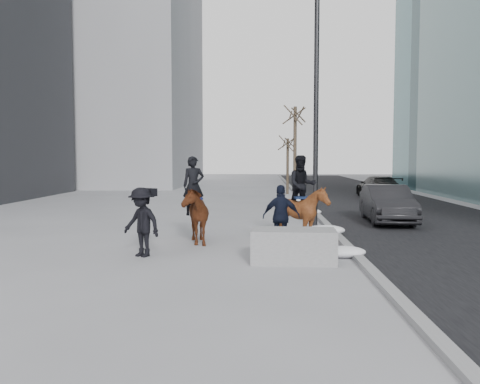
{
  "coord_description": "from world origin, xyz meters",
  "views": [
    {
      "loc": [
        0.61,
        -13.55,
        2.53
      ],
      "look_at": [
        0.0,
        1.2,
        1.5
      ],
      "focal_mm": 38.0,
      "sensor_mm": 36.0,
      "label": 1
    }
  ],
  "objects_px": {
    "planter": "(293,246)",
    "mounted_left": "(193,211)",
    "mounted_right": "(302,208)",
    "car_near": "(387,204)"
  },
  "relations": [
    {
      "from": "car_near",
      "to": "mounted_left",
      "type": "distance_m",
      "value": 8.4
    },
    {
      "from": "mounted_right",
      "to": "planter",
      "type": "bearing_deg",
      "value": -98.54
    },
    {
      "from": "car_near",
      "to": "mounted_right",
      "type": "relative_size",
      "value": 1.7
    },
    {
      "from": "mounted_right",
      "to": "car_near",
      "type": "bearing_deg",
      "value": 52.07
    },
    {
      "from": "mounted_left",
      "to": "mounted_right",
      "type": "relative_size",
      "value": 0.99
    },
    {
      "from": "planter",
      "to": "mounted_left",
      "type": "height_order",
      "value": "mounted_left"
    },
    {
      "from": "mounted_left",
      "to": "planter",
      "type": "bearing_deg",
      "value": -44.17
    },
    {
      "from": "planter",
      "to": "car_near",
      "type": "xyz_separation_m",
      "value": [
        4.07,
        7.56,
        0.32
      ]
    },
    {
      "from": "planter",
      "to": "mounted_left",
      "type": "distance_m",
      "value": 3.89
    },
    {
      "from": "car_near",
      "to": "mounted_right",
      "type": "distance_m",
      "value": 5.93
    }
  ]
}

